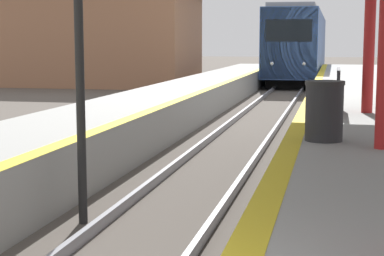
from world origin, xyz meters
name	(u,v)px	position (x,y,z in m)	size (l,w,h in m)	color
train	(301,45)	(0.00, 40.75, 2.23)	(2.85, 23.32, 4.39)	black
trash_bin	(324,111)	(2.11, 7.02, 1.42)	(0.59, 0.59, 0.91)	#262628
bench	(332,89)	(2.21, 11.11, 1.46)	(0.44, 1.98, 0.92)	#28282D
station_building	(80,38)	(-11.91, 31.67, 2.64)	(13.42, 7.07, 5.26)	#9E6B4C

